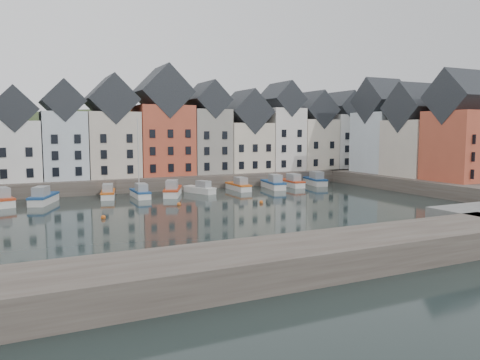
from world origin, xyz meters
TOP-DOWN VIEW (x-y plane):
  - ground at (0.00, 0.00)m, footprint 260.00×260.00m
  - far_quay at (0.00, 30.00)m, footprint 90.00×16.00m
  - right_quay at (37.00, 3.00)m, footprint 14.00×54.00m
  - near_wall at (-10.00, -22.00)m, footprint 50.00×6.00m
  - hillside at (0.02, 56.00)m, footprint 153.60×70.40m
  - far_terrace at (3.21, 28.00)m, footprint 72.37×8.16m
  - right_terrace at (36.00, 8.07)m, footprint 8.30×24.25m
  - mooring_buoys at (-4.00, 5.33)m, footprint 20.50×5.50m
  - boat_a at (-23.96, 17.54)m, footprint 3.68×6.98m
  - boat_b at (-19.07, 16.87)m, footprint 4.25×6.80m
  - boat_c at (-10.72, 18.42)m, footprint 2.98×6.03m
  - boat_d at (-6.62, 16.87)m, footprint 1.94×5.89m
  - boat_e at (-2.06, 16.60)m, footprint 4.54×6.93m
  - boat_f at (2.51, 17.49)m, footprint 3.59×5.69m
  - boat_g at (9.11, 18.09)m, footprint 1.97×6.07m
  - boat_h at (15.15, 17.78)m, footprint 3.18×6.92m
  - boat_i at (19.04, 18.63)m, footprint 2.14×6.35m
  - boat_j at (24.06, 19.11)m, footprint 3.40×7.08m

SIDE VIEW (x-z plane):
  - hillside at x=0.02m, z-range -49.96..14.04m
  - ground at x=0.00m, z-range 0.00..0.00m
  - mooring_buoys at x=-4.00m, z-range -0.10..0.40m
  - boat_f at x=2.51m, z-range -0.42..1.67m
  - boat_c at x=-10.72m, z-range -0.45..1.77m
  - boat_g at x=9.11m, z-range -0.47..1.85m
  - boat_i at x=19.04m, z-range -0.49..1.93m
  - boat_d at x=-6.62m, z-range -4.87..6.32m
  - boat_b at x=-19.07m, z-range -0.51..1.99m
  - boat_e at x=-2.06m, z-range -0.52..2.04m
  - boat_h at x=15.15m, z-range -0.52..2.04m
  - boat_a at x=-23.96m, z-range -0.52..2.04m
  - boat_j at x=24.06m, z-range -0.53..2.08m
  - far_quay at x=0.00m, z-range 0.00..2.00m
  - right_quay at x=37.00m, z-range 0.00..2.00m
  - near_wall at x=-10.00m, z-range 0.00..2.00m
  - far_terrace at x=3.21m, z-range -0.01..17.76m
  - right_terrace at x=36.00m, z-range 0.73..17.10m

